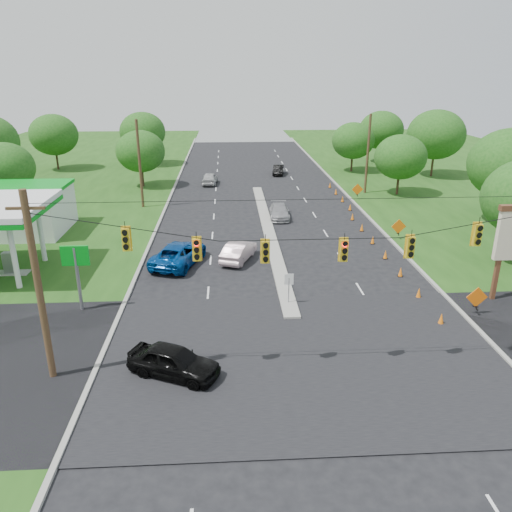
{
  "coord_description": "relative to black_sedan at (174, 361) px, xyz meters",
  "views": [
    {
      "loc": [
        -3.62,
        -21.57,
        13.58
      ],
      "look_at": [
        -1.93,
        7.2,
        2.8
      ],
      "focal_mm": 35.0,
      "sensor_mm": 36.0,
      "label": 1
    }
  ],
  "objects": [
    {
      "name": "silver_car_far",
      "position": [
        7.69,
        26.35,
        -0.1
      ],
      "size": [
        2.06,
        4.62,
        1.32
      ],
      "primitive_type": "imported",
      "rotation": [
        0.0,
        0.0,
        -0.05
      ],
      "color": "#949497",
      "rests_on": "ground"
    },
    {
      "name": "cone_7",
      "position": [
        15.25,
        28.71,
        -0.41
      ],
      "size": [
        0.32,
        0.32,
        0.7
      ],
      "primitive_type": "cone",
      "color": "orange",
      "rests_on": "ground"
    },
    {
      "name": "cross_street",
      "position": [
        6.29,
        1.21,
        -0.76
      ],
      "size": [
        160.0,
        14.0,
        0.02
      ],
      "primitive_type": "cube",
      "color": "black",
      "rests_on": "ground"
    },
    {
      "name": "tree_9",
      "position": [
        22.29,
        35.21,
        3.58
      ],
      "size": [
        5.88,
        5.88,
        6.86
      ],
      "color": "black",
      "rests_on": "ground"
    },
    {
      "name": "cone_0",
      "position": [
        14.65,
        4.21,
        -0.41
      ],
      "size": [
        0.32,
        0.32,
        0.7
      ],
      "primitive_type": "cone",
      "color": "orange",
      "rests_on": "ground"
    },
    {
      "name": "signal_span",
      "position": [
        6.24,
        0.21,
        4.21
      ],
      "size": [
        25.6,
        0.32,
        9.0
      ],
      "color": "#422D1C",
      "rests_on": "ground"
    },
    {
      "name": "median_sign",
      "position": [
        6.29,
        7.21,
        0.71
      ],
      "size": [
        0.55,
        0.06,
        2.05
      ],
      "color": "gray",
      "rests_on": "ground"
    },
    {
      "name": "ground",
      "position": [
        6.29,
        1.21,
        -0.76
      ],
      "size": [
        160.0,
        160.0,
        0.0
      ],
      "primitive_type": "plane",
      "color": "black",
      "rests_on": "ground"
    },
    {
      "name": "work_sign_0",
      "position": [
        17.09,
        5.21,
        0.34
      ],
      "size": [
        1.27,
        0.58,
        1.37
      ],
      "color": "black",
      "rests_on": "ground"
    },
    {
      "name": "silver_car_oncoming",
      "position": [
        0.51,
        42.15,
        -0.02
      ],
      "size": [
        2.08,
        4.46,
        1.48
      ],
      "primitive_type": "imported",
      "rotation": [
        0.0,
        0.0,
        3.06
      ],
      "color": "#B2B2B2",
      "rests_on": "ground"
    },
    {
      "name": "cone_8",
      "position": [
        15.25,
        32.21,
        -0.41
      ],
      "size": [
        0.32,
        0.32,
        0.7
      ],
      "primitive_type": "cone",
      "color": "orange",
      "rests_on": "ground"
    },
    {
      "name": "tree_4",
      "position": [
        -21.71,
        53.21,
        4.2
      ],
      "size": [
        6.72,
        6.72,
        7.84
      ],
      "color": "black",
      "rests_on": "ground"
    },
    {
      "name": "cone_6",
      "position": [
        14.65,
        25.21,
        -0.41
      ],
      "size": [
        0.32,
        0.32,
        0.7
      ],
      "primitive_type": "cone",
      "color": "orange",
      "rests_on": "ground"
    },
    {
      "name": "work_sign_1",
      "position": [
        17.09,
        19.21,
        0.34
      ],
      "size": [
        1.27,
        0.58,
        1.37
      ],
      "color": "black",
      "rests_on": "ground"
    },
    {
      "name": "tree_2",
      "position": [
        -19.71,
        31.21,
        3.58
      ],
      "size": [
        5.88,
        5.88,
        6.86
      ],
      "color": "black",
      "rests_on": "ground"
    },
    {
      "name": "blue_pickup",
      "position": [
        -1.01,
        14.53,
        0.06
      ],
      "size": [
        4.39,
        6.44,
        1.64
      ],
      "primitive_type": "imported",
      "rotation": [
        0.0,
        0.0,
        2.83
      ],
      "color": "navy",
      "rests_on": "ground"
    },
    {
      "name": "tree_11",
      "position": [
        26.29,
        56.21,
        4.2
      ],
      "size": [
        6.72,
        6.72,
        7.84
      ],
      "color": "black",
      "rests_on": "ground"
    },
    {
      "name": "cone_1",
      "position": [
        14.65,
        7.71,
        -0.41
      ],
      "size": [
        0.32,
        0.32,
        0.7
      ],
      "primitive_type": "cone",
      "color": "orange",
      "rests_on": "ground"
    },
    {
      "name": "white_sedan",
      "position": [
        3.44,
        15.08,
        -0.03
      ],
      "size": [
        3.0,
        4.65,
        1.45
      ],
      "primitive_type": "imported",
      "rotation": [
        0.0,
        0.0,
        2.78
      ],
      "color": "#BEA1A7",
      "rests_on": "ground"
    },
    {
      "name": "utility_pole_far_left",
      "position": [
        -6.21,
        31.21,
        3.74
      ],
      "size": [
        0.28,
        0.28,
        9.0
      ],
      "primitive_type": "cylinder",
      "color": "#422D1C",
      "rests_on": "ground"
    },
    {
      "name": "tree_8",
      "position": [
        28.29,
        23.21,
        4.82
      ],
      "size": [
        7.56,
        7.56,
        8.82
      ],
      "color": "black",
      "rests_on": "ground"
    },
    {
      "name": "work_sign_2",
      "position": [
        17.09,
        33.21,
        0.34
      ],
      "size": [
        1.27,
        0.58,
        1.37
      ],
      "color": "black",
      "rests_on": "ground"
    },
    {
      "name": "tree_6",
      "position": [
        -9.71,
        56.21,
        4.2
      ],
      "size": [
        6.72,
        6.72,
        7.84
      ],
      "color": "black",
      "rests_on": "ground"
    },
    {
      "name": "tree_5",
      "position": [
        -7.71,
        41.21,
        3.58
      ],
      "size": [
        5.88,
        5.88,
        6.86
      ],
      "color": "black",
      "rests_on": "ground"
    },
    {
      "name": "cone_9",
      "position": [
        15.25,
        35.71,
        -0.41
      ],
      "size": [
        0.32,
        0.32,
        0.7
      ],
      "primitive_type": "cone",
      "color": "orange",
      "rests_on": "ground"
    },
    {
      "name": "tree_10",
      "position": [
        30.29,
        45.21,
        4.82
      ],
      "size": [
        7.56,
        7.56,
        8.82
      ],
      "color": "black",
      "rests_on": "ground"
    },
    {
      "name": "tree_12",
      "position": [
        20.29,
        49.21,
        3.58
      ],
      "size": [
        5.88,
        5.88,
        6.86
      ],
      "color": "black",
      "rests_on": "ground"
    },
    {
      "name": "utility_pole_far_right",
      "position": [
        18.79,
        36.21,
        3.74
      ],
      "size": [
        0.28,
        0.28,
        9.0
      ],
      "primitive_type": "cylinder",
      "color": "#422D1C",
      "rests_on": "ground"
    },
    {
      "name": "cone_3",
      "position": [
        14.65,
        14.71,
        -0.41
      ],
      "size": [
        0.32,
        0.32,
        0.7
      ],
      "primitive_type": "cone",
      "color": "orange",
      "rests_on": "ground"
    },
    {
      "name": "curb_left",
      "position": [
        -3.81,
        31.21,
        -0.76
      ],
      "size": [
        0.25,
        110.0,
        0.16
      ],
      "primitive_type": "cube",
      "color": "gray",
      "rests_on": "ground"
    },
    {
      "name": "cone_10",
      "position": [
        15.25,
        39.21,
        -0.41
      ],
      "size": [
        0.32,
        0.32,
        0.7
      ],
      "primitive_type": "cone",
      "color": "orange",
      "rests_on": "ground"
    },
    {
      "name": "black_sedan",
      "position": [
        0.0,
        0.0,
        0.0
      ],
      "size": [
        4.78,
        3.47,
        1.51
      ],
      "primitive_type": "imported",
      "rotation": [
        0.0,
        0.0,
        1.14
      ],
      "color": "black",
      "rests_on": "ground"
    },
    {
      "name": "cone_2",
      "position": [
        14.65,
        11.21,
        -0.41
      ],
      "size": [
        0.32,
        0.32,
        0.7
      ],
      "primitive_type": "cone",
      "color": "orange",
      "rests_on": "ground"
    },
    {
      "name": "median",
      "position": [
        6.29,
        22.21,
        -0.76
      ],
      "size": [
        1.0,
        34.0,
        0.18
      ],
      "primitive_type": "cube",
      "color": "gray",
      "rests_on": "ground"
    },
    {
      "name": "cone_4",
      "position": [
        14.65,
        18.21,
        -0.41
      ],
      "size": [
        0.32,
        0.32,
        0.7
      ],
      "primitive_type": "cone",
      "color": "orange",
      "rests_on": "ground"
    },
    {
      "name": "dark_car_receding",
      "position": [
        9.76,
        47.8,
        -0.1
      ],
      "size": [
        1.97,
        4.14,
        1.31
      ],
      "primitive_type": "imported",
      "rotation": [
        0.0,
        0.0,
        -0.15
      ],
      "color": "black",
      "rests_on": "ground"
    },
    {
      "name": "cone_5",
      "position": [
        14.65,
        21.71,
        -0.41
      ],
      "size": [
        0.32,
        0.32,
        0.7
      ],
      "primitive_type": "cone",
      "color": "orange",
      "rests_on": "ground"
    },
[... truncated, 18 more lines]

